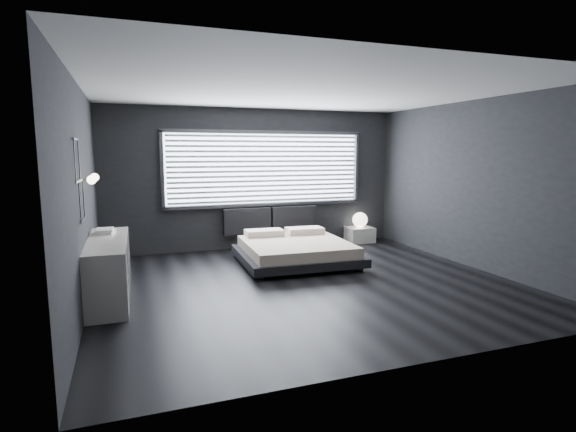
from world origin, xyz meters
name	(u,v)px	position (x,y,z in m)	size (l,w,h in m)	color
room	(308,190)	(0.00, 0.00, 1.40)	(6.04, 6.00, 2.80)	black
window	(266,169)	(0.20, 2.70, 1.61)	(4.14, 0.09, 1.52)	white
headboard	(271,220)	(0.27, 2.64, 0.57)	(1.96, 0.16, 0.52)	black
sconce_near	(91,180)	(-2.88, 0.05, 1.60)	(0.18, 0.11, 0.11)	silver
sconce_far	(94,177)	(-2.88, 0.65, 1.60)	(0.18, 0.11, 0.11)	silver
wall_art_upper	(77,160)	(-2.98, -0.55, 1.85)	(0.01, 0.48, 0.48)	#47474C
wall_art_lower	(82,201)	(-2.98, -0.30, 1.38)	(0.01, 0.48, 0.48)	#47474C
bed	(296,250)	(0.27, 1.22, 0.24)	(2.03, 1.95, 0.51)	black
nightstand	(360,235)	(2.25, 2.50, 0.16)	(0.55, 0.46, 0.32)	silver
orb_lamp	(360,220)	(2.26, 2.52, 0.48)	(0.32, 0.32, 0.32)	white
dresser	(107,269)	(-2.78, 0.28, 0.40)	(0.60, 2.00, 0.80)	silver
book_stack	(104,231)	(-2.80, 0.76, 0.83)	(0.31, 0.38, 0.07)	white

